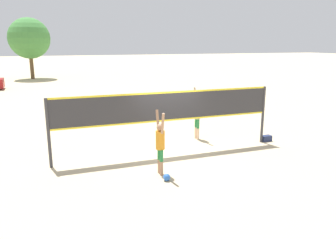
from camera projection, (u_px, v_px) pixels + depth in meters
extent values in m
plane|color=#C6B28C|center=(168.00, 153.00, 12.21)|extent=(200.00, 200.00, 0.00)
cylinder|color=#38383D|center=(48.00, 134.00, 10.57)|extent=(0.11, 0.11, 2.32)
cylinder|color=#38383D|center=(263.00, 115.00, 13.32)|extent=(0.11, 0.11, 2.32)
cube|color=#2D2D33|center=(168.00, 106.00, 11.80)|extent=(8.13, 0.02, 1.08)
cube|color=yellow|center=(168.00, 92.00, 11.68)|extent=(8.13, 0.03, 0.06)
cube|color=yellow|center=(168.00, 120.00, 11.92)|extent=(8.13, 0.03, 0.06)
cylinder|color=tan|center=(161.00, 168.00, 10.15)|extent=(0.11, 0.11, 0.45)
cylinder|color=#267F3F|center=(161.00, 156.00, 10.06)|extent=(0.12, 0.12, 0.37)
cylinder|color=tan|center=(159.00, 166.00, 10.33)|extent=(0.11, 0.11, 0.45)
cylinder|color=#267F3F|center=(159.00, 154.00, 10.24)|extent=(0.12, 0.12, 0.37)
cylinder|color=orange|center=(160.00, 140.00, 10.04)|extent=(0.28, 0.28, 0.58)
sphere|color=tan|center=(160.00, 127.00, 9.94)|extent=(0.23, 0.23, 0.23)
cylinder|color=tan|center=(163.00, 123.00, 9.69)|extent=(0.08, 0.21, 0.65)
cylinder|color=tan|center=(158.00, 120.00, 10.12)|extent=(0.08, 0.21, 0.65)
cylinder|color=beige|center=(196.00, 133.00, 14.09)|extent=(0.11, 0.11, 0.49)
cylinder|color=#267F3F|center=(196.00, 123.00, 13.99)|extent=(0.12, 0.12, 0.40)
cylinder|color=beige|center=(198.00, 134.00, 13.91)|extent=(0.11, 0.11, 0.49)
cylinder|color=#267F3F|center=(198.00, 124.00, 13.81)|extent=(0.12, 0.12, 0.40)
cylinder|color=beige|center=(197.00, 111.00, 13.78)|extent=(0.28, 0.28, 0.63)
sphere|color=beige|center=(197.00, 101.00, 13.68)|extent=(0.24, 0.24, 0.24)
cylinder|color=beige|center=(195.00, 96.00, 13.86)|extent=(0.08, 0.22, 0.70)
cylinder|color=beige|center=(200.00, 98.00, 13.42)|extent=(0.08, 0.22, 0.70)
sphere|color=blue|center=(167.00, 177.00, 9.75)|extent=(0.22, 0.22, 0.22)
cube|color=navy|center=(266.00, 138.00, 13.69)|extent=(0.43, 0.25, 0.24)
cylinder|color=brown|center=(32.00, 64.00, 36.99)|extent=(0.41, 0.41, 3.26)
sphere|color=#42843D|center=(29.00, 38.00, 36.33)|extent=(4.50, 4.50, 4.50)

